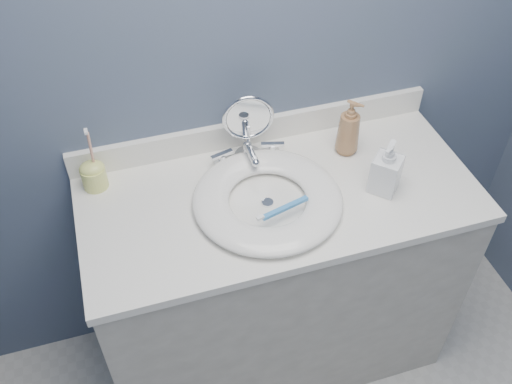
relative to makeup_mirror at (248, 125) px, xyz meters
name	(u,v)px	position (x,y,z in m)	size (l,w,h in m)	color
back_wall	(253,56)	(0.04, 0.08, 0.19)	(2.20, 0.02, 2.40)	#4C5772
vanity_cabinet	(276,282)	(0.04, -0.19, -0.59)	(1.20, 0.55, 0.85)	beige
countertop	(280,197)	(0.04, -0.19, -0.15)	(1.22, 0.57, 0.03)	white
backsplash	(255,130)	(0.04, 0.07, -0.09)	(1.22, 0.02, 0.09)	white
basin	(268,199)	(-0.01, -0.22, -0.11)	(0.45, 0.45, 0.04)	white
drain	(267,203)	(-0.01, -0.22, -0.13)	(0.04, 0.04, 0.01)	silver
faucet	(249,156)	(-0.01, -0.03, -0.10)	(0.25, 0.13, 0.07)	silver
makeup_mirror	(248,125)	(0.00, 0.00, 0.00)	(0.16, 0.09, 0.24)	silver
soap_bottle_amber	(349,127)	(0.32, -0.07, -0.03)	(0.08, 0.08, 0.20)	#966A44
soap_bottle_clear	(387,167)	(0.35, -0.26, -0.04)	(0.08, 0.08, 0.18)	white
toothbrush_holder	(93,174)	(-0.49, 0.01, -0.08)	(0.08, 0.08, 0.22)	#DEE572
toothbrush_lying	(283,209)	(0.02, -0.30, -0.09)	(0.17, 0.06, 0.02)	#3987CC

